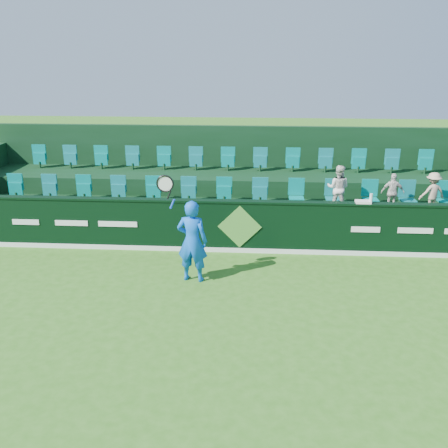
# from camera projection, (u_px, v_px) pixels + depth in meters

# --- Properties ---
(ground) EXTENTS (60.00, 60.00, 0.00)m
(ground) POSITION_uv_depth(u_px,v_px,m) (232.00, 336.00, 9.03)
(ground) COLOR #2F6919
(ground) RESTS_ON ground
(sponsor_hoarding) EXTENTS (16.00, 0.25, 1.35)m
(sponsor_hoarding) POSITION_uv_depth(u_px,v_px,m) (240.00, 226.00, 12.56)
(sponsor_hoarding) COLOR black
(sponsor_hoarding) RESTS_ON ground
(stand_tier_front) EXTENTS (16.00, 2.00, 0.80)m
(stand_tier_front) POSITION_uv_depth(u_px,v_px,m) (241.00, 222.00, 13.69)
(stand_tier_front) COLOR black
(stand_tier_front) RESTS_ON ground
(stand_tier_back) EXTENTS (16.00, 1.80, 1.30)m
(stand_tier_back) POSITION_uv_depth(u_px,v_px,m) (243.00, 194.00, 15.39)
(stand_tier_back) COLOR black
(stand_tier_back) RESTS_ON ground
(stand_rear) EXTENTS (16.00, 4.10, 2.60)m
(stand_rear) POSITION_uv_depth(u_px,v_px,m) (244.00, 173.00, 15.62)
(stand_rear) COLOR black
(stand_rear) RESTS_ON ground
(seat_row_front) EXTENTS (13.50, 0.50, 0.60)m
(seat_row_front) POSITION_uv_depth(u_px,v_px,m) (242.00, 194.00, 13.83)
(seat_row_front) COLOR #037A72
(seat_row_front) RESTS_ON stand_tier_front
(seat_row_back) EXTENTS (13.50, 0.50, 0.60)m
(seat_row_back) POSITION_uv_depth(u_px,v_px,m) (244.00, 162.00, 15.36)
(seat_row_back) COLOR #037A72
(seat_row_back) RESTS_ON stand_tier_back
(tennis_player) EXTENTS (1.15, 0.54, 2.49)m
(tennis_player) POSITION_uv_depth(u_px,v_px,m) (192.00, 241.00, 10.89)
(tennis_player) COLOR blue
(tennis_player) RESTS_ON ground
(spectator_left) EXTENTS (0.71, 0.63, 1.22)m
(spectator_left) POSITION_uv_depth(u_px,v_px,m) (338.00, 188.00, 13.21)
(spectator_left) COLOR silver
(spectator_left) RESTS_ON stand_tier_front
(spectator_middle) EXTENTS (0.62, 0.30, 1.03)m
(spectator_middle) POSITION_uv_depth(u_px,v_px,m) (393.00, 192.00, 13.16)
(spectator_middle) COLOR beige
(spectator_middle) RESTS_ON stand_tier_front
(spectator_right) EXTENTS (0.77, 0.55, 1.07)m
(spectator_right) POSITION_uv_depth(u_px,v_px,m) (432.00, 192.00, 13.09)
(spectator_right) COLOR tan
(spectator_right) RESTS_ON stand_tier_front
(towel) EXTENTS (0.36, 0.24, 0.05)m
(towel) POSITION_uv_depth(u_px,v_px,m) (363.00, 202.00, 12.15)
(towel) COLOR white
(towel) RESTS_ON sponsor_hoarding
(drinks_bottle) EXTENTS (0.08, 0.08, 0.24)m
(drinks_bottle) POSITION_uv_depth(u_px,v_px,m) (371.00, 198.00, 12.10)
(drinks_bottle) COLOR silver
(drinks_bottle) RESTS_ON sponsor_hoarding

